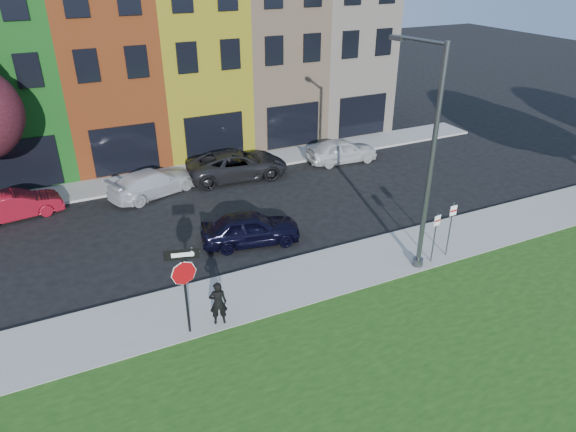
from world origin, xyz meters
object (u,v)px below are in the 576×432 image
sedan_near (251,228)px  street_lamp (427,162)px  man (218,303)px  stop_sign (184,275)px

sedan_near → street_lamp: (5.07, -4.38, 3.62)m
man → street_lamp: (8.01, 0.20, 3.41)m
stop_sign → sedan_near: bearing=64.3°
man → street_lamp: bearing=-164.5°
stop_sign → man: 1.71m
stop_sign → sedan_near: size_ratio=0.71×
stop_sign → man: size_ratio=1.95×
man → street_lamp: street_lamp is taller
sedan_near → street_lamp: street_lamp is taller
stop_sign → sedan_near: 6.26m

